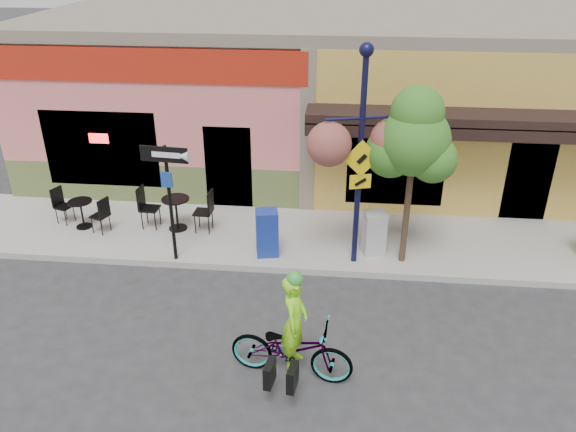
# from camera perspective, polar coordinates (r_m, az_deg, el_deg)

# --- Properties ---
(ground) EXTENTS (90.00, 90.00, 0.00)m
(ground) POSITION_cam_1_polar(r_m,az_deg,el_deg) (11.68, 5.60, -7.51)
(ground) COLOR #2D2D30
(ground) RESTS_ON ground
(sidewalk) EXTENTS (24.00, 3.00, 0.15)m
(sidewalk) POSITION_cam_1_polar(r_m,az_deg,el_deg) (13.34, 5.72, -2.40)
(sidewalk) COLOR #9E9B93
(sidewalk) RESTS_ON ground
(curb) EXTENTS (24.00, 0.12, 0.15)m
(curb) POSITION_cam_1_polar(r_m,az_deg,el_deg) (12.10, 5.65, -5.75)
(curb) COLOR #A8A59E
(curb) RESTS_ON ground
(building) EXTENTS (18.20, 8.20, 4.50)m
(building) POSITION_cam_1_polar(r_m,az_deg,el_deg) (17.69, 6.23, 12.61)
(building) COLOR #D96D6B
(building) RESTS_ON ground
(bicycle) EXTENTS (2.12, 1.01, 1.07)m
(bicycle) POSITION_cam_1_polar(r_m,az_deg,el_deg) (9.36, 0.33, -13.33)
(bicycle) COLOR maroon
(bicycle) RESTS_ON ground
(cyclist_rider) EXTENTS (0.48, 0.66, 1.66)m
(cyclist_rider) POSITION_cam_1_polar(r_m,az_deg,el_deg) (9.17, 0.66, -11.95)
(cyclist_rider) COLOR #92FA1A
(cyclist_rider) RESTS_ON ground
(lamp_post) EXTENTS (1.59, 0.97, 4.65)m
(lamp_post) POSITION_cam_1_polar(r_m,az_deg,el_deg) (11.38, 7.30, 5.55)
(lamp_post) COLOR #111137
(lamp_post) RESTS_ON sidewalk
(one_way_sign) EXTENTS (1.02, 0.31, 2.63)m
(one_way_sign) POSITION_cam_1_polar(r_m,az_deg,el_deg) (12.02, -11.85, 1.12)
(one_way_sign) COLOR black
(one_way_sign) RESTS_ON sidewalk
(cafe_set_left) EXTENTS (1.69, 1.23, 0.91)m
(cafe_set_left) POSITION_cam_1_polar(r_m,az_deg,el_deg) (14.36, -20.25, 0.56)
(cafe_set_left) COLOR black
(cafe_set_left) RESTS_ON sidewalk
(cafe_set_right) EXTENTS (1.80, 0.96, 1.05)m
(cafe_set_right) POSITION_cam_1_polar(r_m,az_deg,el_deg) (13.62, -11.28, 0.69)
(cafe_set_right) COLOR black
(cafe_set_right) RESTS_ON sidewalk
(newspaper_box_blue) EXTENTS (0.55, 0.51, 1.06)m
(newspaper_box_blue) POSITION_cam_1_polar(r_m,az_deg,el_deg) (12.32, -2.14, -1.71)
(newspaper_box_blue) COLOR navy
(newspaper_box_blue) RESTS_ON sidewalk
(newspaper_box_grey) EXTENTS (0.55, 0.52, 0.99)m
(newspaper_box_grey) POSITION_cam_1_polar(r_m,az_deg,el_deg) (12.52, 8.73, -1.72)
(newspaper_box_grey) COLOR #ABABAB
(newspaper_box_grey) RESTS_ON sidewalk
(street_tree) EXTENTS (1.60, 1.60, 3.90)m
(street_tree) POSITION_cam_1_polar(r_m,az_deg,el_deg) (11.71, 12.32, 3.78)
(street_tree) COLOR #3D7A26
(street_tree) RESTS_ON sidewalk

